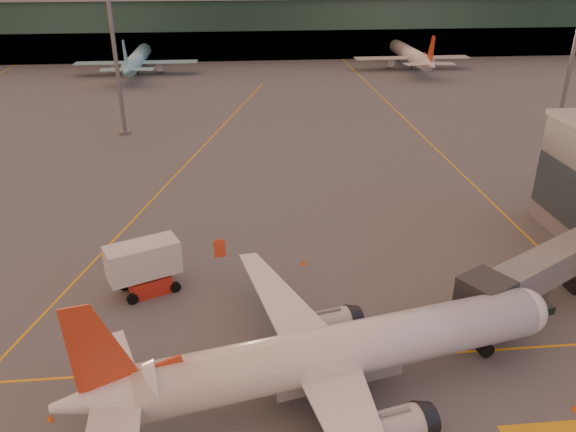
{
  "coord_description": "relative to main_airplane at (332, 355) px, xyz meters",
  "views": [
    {
      "loc": [
        -1.39,
        -28.44,
        28.44
      ],
      "look_at": [
        3.39,
        20.47,
        5.0
      ],
      "focal_mm": 35.0,
      "sensor_mm": 36.0,
      "label": 1
    }
  ],
  "objects": [
    {
      "name": "ground",
      "position": [
        -4.55,
        -1.52,
        -3.47
      ],
      "size": [
        600.0,
        600.0,
        0.0
      ],
      "primitive_type": "plane",
      "color": "#4C4F54",
      "rests_on": "ground"
    },
    {
      "name": "taxi_markings",
      "position": [
        -11.87,
        42.97,
        -3.47
      ],
      "size": [
        100.12,
        173.0,
        0.01
      ],
      "color": "gold",
      "rests_on": "ground"
    },
    {
      "name": "terminal",
      "position": [
        -4.55,
        140.28,
        5.29
      ],
      "size": [
        400.0,
        20.0,
        17.6
      ],
      "color": "#19382D",
      "rests_on": "ground"
    },
    {
      "name": "mast_west_near",
      "position": [
        -24.55,
        64.48,
        11.39
      ],
      "size": [
        2.4,
        2.4,
        25.6
      ],
      "color": "slate",
      "rests_on": "ground"
    },
    {
      "name": "mast_east_near",
      "position": [
        50.45,
        60.48,
        11.39
      ],
      "size": [
        2.4,
        2.4,
        25.6
      ],
      "color": "slate",
      "rests_on": "ground"
    },
    {
      "name": "distant_aircraft_row",
      "position": [
        6.29,
        116.48,
        -3.47
      ],
      "size": [
        350.0,
        34.0,
        13.0
      ],
      "color": "#84CDDD",
      "rests_on": "ground"
    },
    {
      "name": "main_airplane",
      "position": [
        0.0,
        0.0,
        0.0
      ],
      "size": [
        35.11,
        31.92,
        10.68
      ],
      "rotation": [
        0.0,
        0.0,
        0.21
      ],
      "color": "white",
      "rests_on": "ground"
    },
    {
      "name": "jet_bridge",
      "position": [
        22.05,
        10.22,
        0.22
      ],
      "size": [
        21.04,
        13.84,
        5.46
      ],
      "color": "slate",
      "rests_on": "ground"
    },
    {
      "name": "catering_truck",
      "position": [
        -14.53,
        14.61,
        -0.67
      ],
      "size": [
        6.93,
        5.09,
        4.94
      ],
      "rotation": [
        0.0,
        0.0,
        0.42
      ],
      "color": "red",
      "rests_on": "ground"
    },
    {
      "name": "cone_tail",
      "position": [
        -19.0,
        -0.63,
        -3.23
      ],
      "size": [
        0.4,
        0.4,
        0.51
      ],
      "color": "#FE5B0D",
      "rests_on": "ground"
    },
    {
      "name": "cone_wing_left",
      "position": [
        0.3,
        18.04,
        -3.2
      ],
      "size": [
        0.45,
        0.45,
        0.57
      ],
      "color": "#FE5B0D",
      "rests_on": "ground"
    },
    {
      "name": "cone_fwd",
      "position": [
        16.41,
        -3.18,
        -3.2
      ],
      "size": [
        0.44,
        0.44,
        0.56
      ],
      "color": "#FE5B0D",
      "rests_on": "ground"
    }
  ]
}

